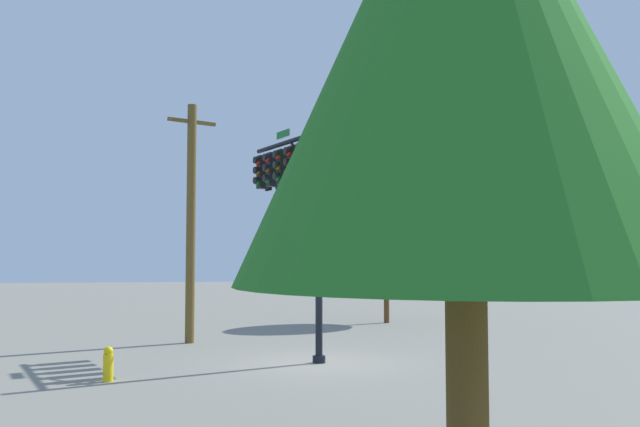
{
  "coord_description": "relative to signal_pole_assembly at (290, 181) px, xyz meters",
  "views": [
    {
      "loc": [
        -18.99,
        2.85,
        2.99
      ],
      "look_at": [
        1.0,
        -0.18,
        4.25
      ],
      "focal_mm": 38.16,
      "sensor_mm": 36.0,
      "label": 1
    }
  ],
  "objects": [
    {
      "name": "utility_pole",
      "position": [
        3.35,
        3.11,
        -1.04
      ],
      "size": [
        0.95,
        1.65,
        8.28
      ],
      "color": "brown",
      "rests_on": "ground_plane"
    },
    {
      "name": "tree_near",
      "position": [
        9.16,
        -5.32,
        -0.78
      ],
      "size": [
        3.82,
        3.82,
        6.42
      ],
      "color": "#56371B",
      "rests_on": "ground_plane"
    },
    {
      "name": "fire_hydrant",
      "position": [
        -3.65,
        4.75,
        -4.87
      ],
      "size": [
        0.33,
        0.24,
        0.83
      ],
      "color": "yellow",
      "rests_on": "ground_plane"
    },
    {
      "name": "signal_pole_assembly",
      "position": [
        0.0,
        0.0,
        0.0
      ],
      "size": [
        4.1,
        2.14,
        7.25
      ],
      "color": "black",
      "rests_on": "ground_plane"
    },
    {
      "name": "ground_plane",
      "position": [
        -1.62,
        -0.64,
        -5.28
      ],
      "size": [
        120.0,
        120.0,
        0.0
      ],
      "primitive_type": "plane",
      "color": "gray"
    },
    {
      "name": "tree_mid",
      "position": [
        -14.8,
        0.01,
        -0.27
      ],
      "size": [
        4.15,
        4.15,
        7.33
      ],
      "color": "brown",
      "rests_on": "ground_plane"
    }
  ]
}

